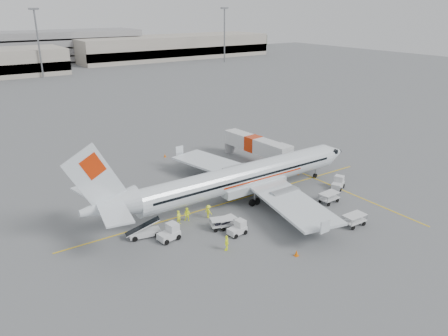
{
  "coord_description": "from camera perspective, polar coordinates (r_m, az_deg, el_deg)",
  "views": [
    {
      "loc": [
        -29.23,
        -40.51,
        23.09
      ],
      "look_at": [
        0.0,
        2.0,
        3.8
      ],
      "focal_mm": 35.0,
      "sensor_mm": 36.0,
      "label": 1
    }
  ],
  "objects": [
    {
      "name": "ground",
      "position": [
        55.04,
        1.18,
        -4.31
      ],
      "size": [
        360.0,
        360.0,
        0.0
      ],
      "primitive_type": "plane",
      "color": "#56595B"
    },
    {
      "name": "stripe_lead",
      "position": [
        55.03,
        1.18,
        -4.31
      ],
      "size": [
        44.0,
        0.2,
        0.01
      ],
      "primitive_type": "cube",
      "color": "yellow",
      "rests_on": "ground"
    },
    {
      "name": "stripe_cross",
      "position": [
        58.81,
        17.04,
        -3.57
      ],
      "size": [
        0.2,
        20.0,
        0.01
      ],
      "primitive_type": "cube",
      "color": "yellow",
      "rests_on": "ground"
    },
    {
      "name": "terminal_east",
      "position": [
        211.16,
        -6.59,
        15.46
      ],
      "size": [
        90.0,
        26.0,
        10.0
      ],
      "primitive_type": null,
      "color": "gray",
      "rests_on": "ground"
    },
    {
      "name": "parking_garage",
      "position": [
        208.34,
        -20.02,
        14.89
      ],
      "size": [
        62.0,
        24.0,
        14.0
      ],
      "primitive_type": null,
      "color": "slate",
      "rests_on": "ground"
    },
    {
      "name": "mast_center",
      "position": [
        162.62,
        -23.06,
        14.68
      ],
      "size": [
        3.2,
        1.2,
        22.0
      ],
      "primitive_type": null,
      "color": "slate",
      "rests_on": "ground"
    },
    {
      "name": "mast_east",
      "position": [
        192.88,
        0.06,
        16.91
      ],
      "size": [
        3.2,
        1.2,
        22.0
      ],
      "primitive_type": null,
      "color": "slate",
      "rests_on": "ground"
    },
    {
      "name": "aircraft",
      "position": [
        53.63,
        2.64,
        1.02
      ],
      "size": [
        38.0,
        29.84,
        10.45
      ],
      "primitive_type": null,
      "rotation": [
        0.0,
        0.0,
        0.0
      ],
      "color": "silver",
      "rests_on": "ground"
    },
    {
      "name": "jet_bridge",
      "position": [
        68.51,
        3.84,
        2.52
      ],
      "size": [
        4.04,
        15.38,
        3.99
      ],
      "primitive_type": null,
      "rotation": [
        0.0,
        0.0,
        0.08
      ],
      "color": "silver",
      "rests_on": "ground"
    },
    {
      "name": "belt_loader",
      "position": [
        47.19,
        -10.37,
        -7.5
      ],
      "size": [
        4.69,
        2.54,
        2.4
      ],
      "primitive_type": null,
      "rotation": [
        0.0,
        0.0,
        -0.21
      ],
      "color": "silver",
      "rests_on": "ground"
    },
    {
      "name": "tug_fore",
      "position": [
        60.19,
        14.65,
        -1.89
      ],
      "size": [
        2.51,
        2.08,
        1.69
      ],
      "primitive_type": null,
      "rotation": [
        0.0,
        0.0,
        0.45
      ],
      "color": "silver",
      "rests_on": "ground"
    },
    {
      "name": "tug_mid",
      "position": [
        47.02,
        1.72,
        -7.83
      ],
      "size": [
        2.14,
        1.38,
        1.56
      ],
      "primitive_type": null,
      "rotation": [
        0.0,
        0.0,
        0.11
      ],
      "color": "silver",
      "rests_on": "ground"
    },
    {
      "name": "tug_aft",
      "position": [
        46.29,
        -7.24,
        -8.36
      ],
      "size": [
        2.44,
        1.63,
        1.76
      ],
      "primitive_type": null,
      "rotation": [
        0.0,
        0.0,
        0.15
      ],
      "color": "silver",
      "rests_on": "ground"
    },
    {
      "name": "cart_loaded_a",
      "position": [
        48.2,
        -0.35,
        -7.29
      ],
      "size": [
        2.68,
        2.07,
        1.23
      ],
      "primitive_type": null,
      "rotation": [
        0.0,
        0.0,
        -0.32
      ],
      "color": "silver",
      "rests_on": "ground"
    },
    {
      "name": "cart_loaded_b",
      "position": [
        48.54,
        0.28,
        -7.13
      ],
      "size": [
        2.21,
        1.31,
        1.15
      ],
      "primitive_type": null,
      "rotation": [
        0.0,
        0.0,
        0.0
      ],
      "color": "silver",
      "rests_on": "ground"
    },
    {
      "name": "cart_empty_a",
      "position": [
        55.88,
        13.57,
        -3.78
      ],
      "size": [
        2.64,
        1.69,
        1.32
      ],
      "primitive_type": null,
      "rotation": [
        0.0,
        0.0,
        0.08
      ],
      "color": "silver",
      "rests_on": "ground"
    },
    {
      "name": "cart_empty_b",
      "position": [
        50.97,
        16.65,
        -6.53
      ],
      "size": [
        2.59,
        1.55,
        1.34
      ],
      "primitive_type": null,
      "rotation": [
        0.0,
        0.0,
        -0.01
      ],
      "color": "silver",
      "rests_on": "ground"
    },
    {
      "name": "cone_nose",
      "position": [
        64.18,
        9.64,
        -0.63
      ],
      "size": [
        0.34,
        0.34,
        0.55
      ],
      "primitive_type": "cone",
      "color": "#EB6203",
      "rests_on": "ground"
    },
    {
      "name": "cone_port",
      "position": [
        71.25,
        -7.72,
        1.65
      ],
      "size": [
        0.37,
        0.37,
        0.6
      ],
      "primitive_type": "cone",
      "color": "#EB6203",
      "rests_on": "ground"
    },
    {
      "name": "cone_stbd",
      "position": [
        44.11,
        9.45,
        -10.88
      ],
      "size": [
        0.4,
        0.4,
        0.66
      ],
      "primitive_type": "cone",
      "color": "#EB6203",
      "rests_on": "ground"
    },
    {
      "name": "crew_a",
      "position": [
        49.34,
        -5.92,
        -6.43
      ],
      "size": [
        0.71,
        0.59,
        1.67
      ],
      "primitive_type": "imported",
      "rotation": [
        0.0,
        0.0,
        0.35
      ],
      "color": "yellow",
      "rests_on": "ground"
    },
    {
      "name": "crew_b",
      "position": [
        49.92,
        -4.81,
        -6.08
      ],
      "size": [
        0.99,
        1.01,
        1.64
      ],
      "primitive_type": "imported",
      "rotation": [
        0.0,
        0.0,
        -0.86
      ],
      "color": "yellow",
      "rests_on": "ground"
    },
    {
      "name": "crew_c",
      "position": [
        50.54,
        -2.04,
        -5.69
      ],
      "size": [
        0.81,
        1.13,
        1.58
      ],
      "primitive_type": "imported",
      "rotation": [
        0.0,
        0.0,
        1.8
      ],
      "color": "yellow",
      "rests_on": "ground"
    },
    {
      "name": "crew_d",
      "position": [
        44.2,
        0.35,
        -9.75
      ],
      "size": [
        0.98,
        0.94,
        1.64
      ],
      "primitive_type": "imported",
      "rotation": [
        0.0,
        0.0,
        3.87
      ],
      "color": "yellow",
      "rests_on": "ground"
    }
  ]
}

